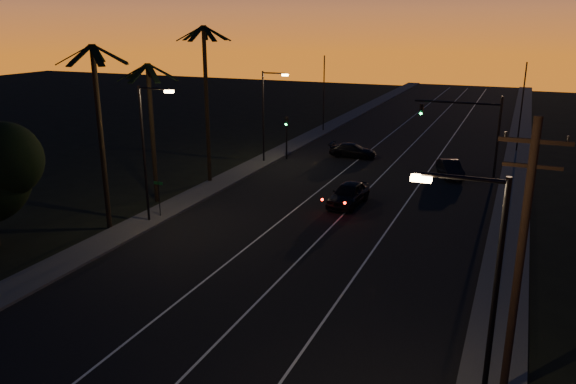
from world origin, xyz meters
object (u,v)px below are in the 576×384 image
at_px(signal_mast, 470,121).
at_px(right_car, 450,169).
at_px(utility_pole, 520,256).
at_px(lead_car, 348,194).
at_px(cross_car, 353,150).

xyz_separation_m(signal_mast, right_car, (-1.17, -0.54, -4.06)).
bearing_deg(utility_pole, lead_car, 121.53).
bearing_deg(right_car, signal_mast, 24.81).
distance_m(utility_pole, signal_mast, 30.33).
relative_size(right_car, cross_car, 0.97).
distance_m(right_car, cross_car, 10.49).
xyz_separation_m(utility_pole, lead_car, (-11.44, 18.64, -4.48)).
bearing_deg(cross_car, right_car, -21.25).
height_order(utility_pole, right_car, utility_pole).
height_order(lead_car, cross_car, lead_car).
bearing_deg(signal_mast, lead_car, -121.55).
height_order(lead_car, right_car, lead_car).
xyz_separation_m(right_car, cross_car, (-9.78, 3.80, -0.04)).
bearing_deg(lead_car, right_car, 61.80).
bearing_deg(cross_car, utility_pole, -65.13).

